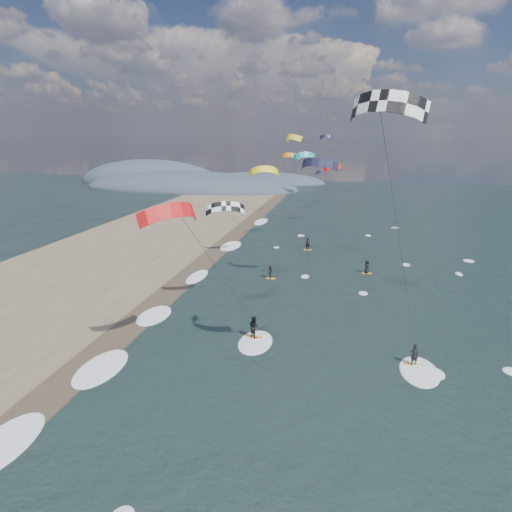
# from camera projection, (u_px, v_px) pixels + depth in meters

# --- Properties ---
(ground) EXTENTS (260.00, 260.00, 0.00)m
(ground) POSITION_uv_depth(u_px,v_px,m) (225.00, 452.00, 21.81)
(ground) COLOR black
(ground) RESTS_ON ground
(wet_sand_strip) EXTENTS (3.00, 240.00, 0.00)m
(wet_sand_strip) POSITION_uv_depth(u_px,v_px,m) (114.00, 340.00, 33.64)
(wet_sand_strip) COLOR #382D23
(wet_sand_strip) RESTS_ON ground
(coastal_hills) EXTENTS (80.00, 41.00, 15.00)m
(coastal_hills) POSITION_uv_depth(u_px,v_px,m) (184.00, 185.00, 132.21)
(coastal_hills) COLOR #3D4756
(coastal_hills) RESTS_ON ground
(kitesurfer_near_a) EXTENTS (7.71, 8.92, 18.02)m
(kitesurfer_near_a) POSITION_uv_depth(u_px,v_px,m) (390.00, 176.00, 22.33)
(kitesurfer_near_a) COLOR gold
(kitesurfer_near_a) RESTS_ON ground
(kitesurfer_near_b) EXTENTS (6.98, 9.35, 12.34)m
(kitesurfer_near_b) POSITION_uv_depth(u_px,v_px,m) (205.00, 255.00, 28.31)
(kitesurfer_near_b) COLOR gold
(kitesurfer_near_b) RESTS_ON ground
(far_kitesurfers) EXTENTS (11.66, 13.83, 1.76)m
(far_kitesurfers) POSITION_uv_depth(u_px,v_px,m) (311.00, 262.00, 50.93)
(far_kitesurfers) COLOR gold
(far_kitesurfers) RESTS_ON ground
(bg_kite_field) EXTENTS (12.55, 74.37, 9.29)m
(bg_kite_field) POSITION_uv_depth(u_px,v_px,m) (306.00, 159.00, 66.75)
(bg_kite_field) COLOR teal
(bg_kite_field) RESTS_ON ground
(shoreline_surf) EXTENTS (2.40, 79.40, 0.11)m
(shoreline_surf) POSITION_uv_depth(u_px,v_px,m) (155.00, 317.00, 37.86)
(shoreline_surf) COLOR white
(shoreline_surf) RESTS_ON ground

